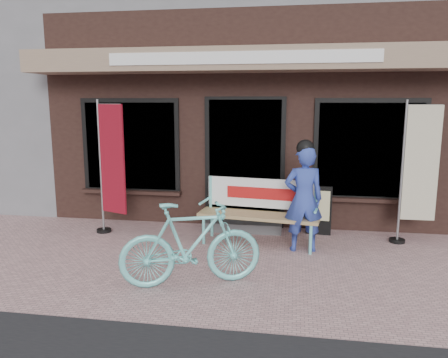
% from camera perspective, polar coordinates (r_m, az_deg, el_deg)
% --- Properties ---
extents(ground, '(70.00, 70.00, 0.00)m').
position_cam_1_polar(ground, '(5.73, 0.36, -11.69)').
color(ground, '#BC8F8F').
rests_on(ground, ground).
extents(storefront, '(7.00, 6.77, 6.00)m').
position_cam_1_polar(storefront, '(10.28, 4.73, 14.99)').
color(storefront, black).
rests_on(storefront, ground).
extents(bench, '(1.83, 0.69, 0.97)m').
position_cam_1_polar(bench, '(6.59, 4.70, -3.57)').
color(bench, '#73E1DD').
rests_on(bench, ground).
extents(person, '(0.60, 0.45, 1.61)m').
position_cam_1_polar(person, '(6.29, 10.36, -2.32)').
color(person, '#2F43A4').
rests_on(person, ground).
extents(bicycle, '(1.72, 1.02, 1.00)m').
position_cam_1_polar(bicycle, '(5.13, -4.34, -8.46)').
color(bicycle, '#73E1DD').
rests_on(bicycle, ground).
extents(nobori_red, '(0.63, 0.35, 2.15)m').
position_cam_1_polar(nobori_red, '(7.12, -14.60, 1.62)').
color(nobori_red, gray).
rests_on(nobori_red, ground).
extents(nobori_cream, '(0.63, 0.24, 2.15)m').
position_cam_1_polar(nobori_cream, '(7.05, 23.95, 0.96)').
color(nobori_cream, gray).
rests_on(nobori_cream, ground).
extents(menu_stand, '(0.40, 0.13, 0.79)m').
position_cam_1_polar(menu_stand, '(7.18, 12.30, -3.96)').
color(menu_stand, black).
rests_on(menu_stand, ground).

